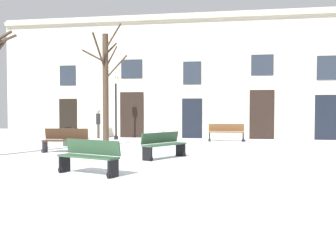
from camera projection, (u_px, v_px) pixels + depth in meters
The scene contains 10 objects.
ground_plane at pixel (157, 159), 13.50m from camera, with size 36.92×36.92×0.00m, color white.
building_facade at pixel (194, 75), 23.42m from camera, with size 23.07×0.60×7.09m.
tree_near_facade at pixel (106, 85), 18.80m from camera, with size 2.14×2.26×5.52m.
streetlamp at pixel (116, 100), 22.34m from camera, with size 0.30×0.30×3.48m.
litter_bin at pixel (67, 136), 18.47m from camera, with size 0.45×0.45×0.84m.
bench_near_center_tree at pixel (226, 132), 21.02m from camera, with size 1.87×0.56×0.91m.
bench_facing_shops at pixel (163, 144), 13.80m from camera, with size 1.33×1.81×0.88m.
bench_by_litter_bin at pixel (65, 140), 15.68m from camera, with size 1.75×0.62×0.92m.
bench_near_lamp at pixel (89, 156), 10.37m from camera, with size 1.80×1.05×0.88m.
person_strolling at pixel (98, 122), 23.25m from camera, with size 0.31×0.42×1.67m.
Camera 1 is at (2.75, -13.16, 1.66)m, focal length 43.95 mm.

